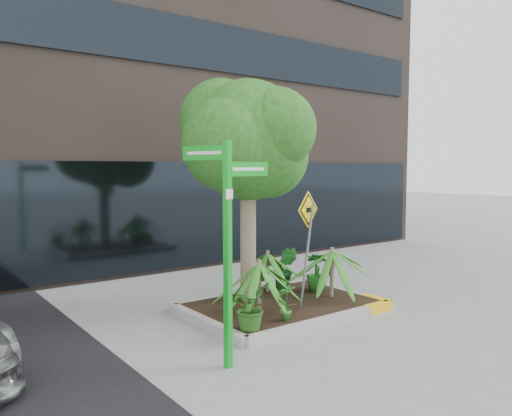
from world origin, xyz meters
TOP-DOWN VIEW (x-y plane):
  - ground at (0.00, 0.00)m, footprint 80.00×80.00m
  - building at (0.50, 8.50)m, footprint 18.00×8.00m
  - planter at (0.23, 0.27)m, footprint 3.35×2.36m
  - tree at (-0.18, 0.84)m, footprint 2.78×2.46m
  - palm_front at (1.19, 0.05)m, footprint 1.04×1.04m
  - palm_left at (-0.55, 0.00)m, footprint 1.01×1.01m
  - palm_back at (0.50, 1.10)m, footprint 0.90×0.90m
  - shrub_a at (-1.15, -0.55)m, footprint 0.85×0.85m
  - shrub_b at (1.27, 0.53)m, footprint 0.60×0.60m
  - shrub_c at (-0.44, -0.55)m, footprint 0.34×0.34m
  - shrub_d at (0.84, 0.97)m, footprint 0.67×0.67m
  - street_sign_post at (-1.96, -1.17)m, footprint 0.98×0.84m
  - cattle_sign at (0.28, -0.25)m, footprint 0.60×0.27m

SIDE VIEW (x-z plane):
  - ground at x=0.00m, z-range 0.00..0.00m
  - planter at x=0.23m, z-range 0.03..0.18m
  - shrub_c at x=-0.44m, z-range 0.15..0.75m
  - shrub_a at x=-1.15m, z-range 0.15..0.83m
  - shrub_b at x=1.27m, z-range 0.15..0.90m
  - shrub_d at x=0.84m, z-range 0.15..1.01m
  - palm_back at x=0.50m, z-range 0.40..1.39m
  - palm_left at x=-0.55m, z-range 0.43..1.56m
  - palm_front at x=1.19m, z-range 0.44..1.60m
  - cattle_sign at x=0.28m, z-range 0.51..2.51m
  - street_sign_post at x=-1.96m, z-range 0.34..3.24m
  - tree at x=-0.18m, z-range 0.96..5.12m
  - building at x=0.50m, z-range 0.00..15.00m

